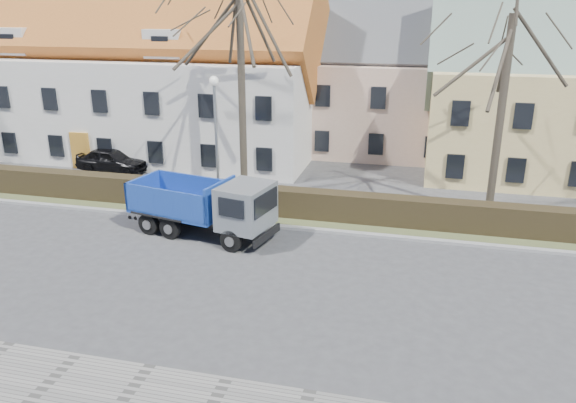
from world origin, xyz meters
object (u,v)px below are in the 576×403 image
(dump_truck, at_px, (197,205))
(cart_frame, at_px, (128,212))
(streetlight, at_px, (216,141))
(parked_car_a, at_px, (112,160))

(dump_truck, xyz_separation_m, cart_frame, (-3.80, 0.85, -0.99))
(dump_truck, xyz_separation_m, streetlight, (-0.51, 3.84, 1.84))
(streetlight, height_order, parked_car_a, streetlight)
(cart_frame, bearing_deg, dump_truck, -12.57)
(cart_frame, bearing_deg, streetlight, 42.27)
(dump_truck, relative_size, streetlight, 1.04)
(streetlight, distance_m, cart_frame, 5.28)
(cart_frame, bearing_deg, parked_car_a, 124.99)
(streetlight, relative_size, parked_car_a, 1.48)
(parked_car_a, bearing_deg, dump_truck, -127.29)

